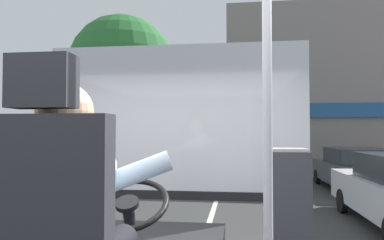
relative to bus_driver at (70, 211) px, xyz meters
name	(u,v)px	position (x,y,z in m)	size (l,w,h in m)	color
ground	(218,197)	(0.05, 9.22, -1.60)	(18.00, 44.00, 0.06)	#373737
bus_driver	(70,211)	(0.00, 0.00, 0.00)	(0.75, 0.62, 0.79)	black
handrail_pole	(268,140)	(0.79, 0.34, 0.27)	(0.04, 0.04, 2.14)	#B7B7BC
fare_box	(289,222)	(1.00, 1.18, -0.30)	(0.26, 0.26, 1.00)	#333338
windshield_panel	(175,138)	(0.05, 2.04, 0.25)	(2.50, 0.08, 1.48)	silver
street_tree	(122,68)	(-3.24, 10.32, 2.46)	(3.51, 3.51, 5.81)	#4C3828
shop_building	(357,93)	(6.45, 17.10, 2.19)	(12.58, 5.74, 7.53)	gray
parked_car_charcoal	(355,168)	(4.39, 10.85, -0.87)	(1.94, 4.16, 1.36)	#474C51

